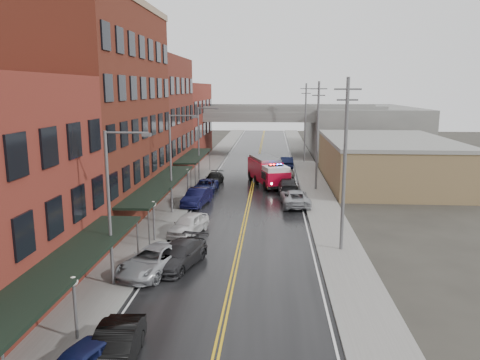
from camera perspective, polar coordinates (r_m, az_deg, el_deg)
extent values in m
cube|color=black|center=(48.17, 1.17, -2.38)|extent=(11.00, 160.00, 0.02)
cube|color=slate|center=(49.05, -7.38, -2.15)|extent=(3.00, 160.00, 0.15)
cube|color=slate|center=(48.36, 9.85, -2.41)|extent=(3.00, 160.00, 0.15)
cube|color=gray|center=(48.75, -5.48, -2.19)|extent=(0.30, 160.00, 0.15)
cube|color=gray|center=(48.22, 7.90, -2.39)|extent=(0.30, 160.00, 0.15)
cube|color=#592417|center=(42.79, -17.52, 7.59)|extent=(9.00, 20.00, 18.00)
cube|color=maroon|center=(59.49, -11.28, 7.29)|extent=(9.00, 15.00, 15.00)
cube|color=maroon|center=(76.57, -7.80, 7.09)|extent=(9.00, 20.00, 12.00)
cube|color=olive|center=(59.06, 17.40, 2.09)|extent=(14.00, 22.00, 5.00)
cube|color=slate|center=(88.49, 14.31, 6.08)|extent=(18.00, 30.00, 8.00)
cube|color=black|center=(24.42, -20.20, -9.37)|extent=(2.60, 16.00, 0.18)
cylinder|color=slate|center=(31.24, -12.37, -7.35)|extent=(0.10, 0.10, 3.00)
cube|color=black|center=(41.80, -9.62, -0.43)|extent=(2.60, 18.00, 0.18)
cylinder|color=slate|center=(33.80, -11.05, -5.87)|extent=(0.10, 0.10, 3.00)
cylinder|color=slate|center=(50.11, -6.00, -0.17)|extent=(0.10, 0.10, 3.00)
cube|color=black|center=(58.70, -5.64, 2.98)|extent=(2.60, 13.00, 0.18)
cylinder|color=slate|center=(52.82, -5.48, 0.43)|extent=(0.10, 0.10, 3.00)
cylinder|color=slate|center=(64.71, -3.71, 2.43)|extent=(0.10, 0.10, 3.00)
cylinder|color=#59595B|center=(22.93, -19.42, -15.02)|extent=(0.14, 0.14, 2.80)
sphere|color=silver|center=(22.32, -19.67, -11.56)|extent=(0.44, 0.44, 0.44)
cylinder|color=#59595B|center=(35.32, -10.45, -5.28)|extent=(0.14, 0.14, 2.80)
sphere|color=silver|center=(34.93, -10.54, -2.91)|extent=(0.44, 0.44, 0.44)
cylinder|color=#59595B|center=(48.59, -6.38, -0.65)|extent=(0.14, 0.14, 2.80)
sphere|color=silver|center=(48.31, -6.42, 1.09)|extent=(0.44, 0.44, 0.44)
cylinder|color=#59595B|center=(27.25, -15.66, -3.66)|extent=(0.18, 0.18, 9.00)
cylinder|color=#59595B|center=(26.12, -13.67, 5.62)|extent=(2.40, 0.12, 0.12)
cube|color=#59595B|center=(25.81, -11.32, 5.44)|extent=(0.50, 0.22, 0.18)
cylinder|color=#59595B|center=(42.33, -8.45, 1.81)|extent=(0.18, 0.18, 9.00)
cylinder|color=#59595B|center=(41.61, -7.00, 7.79)|extent=(2.40, 0.12, 0.12)
cube|color=#59595B|center=(41.42, -5.48, 7.67)|extent=(0.50, 0.22, 0.18)
cylinder|color=#59595B|center=(57.90, -5.06, 4.38)|extent=(0.18, 0.18, 9.00)
cylinder|color=#59595B|center=(57.38, -3.94, 8.74)|extent=(2.40, 0.12, 0.12)
cube|color=#59595B|center=(57.24, -2.84, 8.65)|extent=(0.50, 0.22, 0.18)
cylinder|color=#59595B|center=(32.58, 12.62, 1.56)|extent=(0.24, 0.24, 12.00)
cube|color=#59595B|center=(32.16, 13.02, 10.74)|extent=(1.80, 0.12, 0.12)
cube|color=#59595B|center=(32.17, 12.96, 9.49)|extent=(1.40, 0.12, 0.12)
cylinder|color=#59595B|center=(52.28, 9.42, 5.20)|extent=(0.24, 0.24, 12.00)
cube|color=#59595B|center=(52.01, 9.60, 10.91)|extent=(1.80, 0.12, 0.12)
cube|color=#59595B|center=(52.02, 9.58, 10.14)|extent=(1.40, 0.12, 0.12)
cylinder|color=#59595B|center=(72.14, 7.96, 6.84)|extent=(0.24, 0.24, 12.00)
cube|color=#59595B|center=(71.95, 8.08, 10.97)|extent=(1.80, 0.12, 0.12)
cube|color=#59595B|center=(71.95, 8.06, 10.42)|extent=(1.40, 0.12, 0.12)
cube|color=slate|center=(78.94, 2.37, 7.84)|extent=(40.00, 10.00, 1.50)
cube|color=slate|center=(80.32, -5.55, 5.17)|extent=(1.60, 8.00, 6.00)
cube|color=slate|center=(79.69, 10.31, 5.00)|extent=(1.60, 8.00, 6.00)
cube|color=red|center=(56.49, 3.04, 1.34)|extent=(4.40, 6.48, 2.27)
cube|color=red|center=(52.60, 4.37, 0.24)|extent=(3.43, 3.50, 1.62)
cube|color=silver|center=(52.41, 4.38, 1.39)|extent=(3.24, 3.26, 0.54)
cube|color=black|center=(52.74, 4.30, 0.62)|extent=(3.12, 2.48, 0.86)
cube|color=slate|center=(56.29, 3.05, 2.64)|extent=(4.01, 5.99, 0.32)
cube|color=black|center=(52.35, 4.39, 1.78)|extent=(1.74, 0.82, 0.15)
sphere|color=#FF0C0C|center=(52.15, 3.77, 1.85)|extent=(0.22, 0.22, 0.22)
sphere|color=#1933FF|center=(52.52, 5.01, 1.90)|extent=(0.22, 0.22, 0.22)
cylinder|color=black|center=(52.30, 3.15, -0.72)|extent=(1.14, 0.69, 1.08)
cylinder|color=black|center=(53.04, 5.61, -0.59)|extent=(1.14, 0.69, 1.08)
cylinder|color=black|center=(55.86, 2.02, 0.06)|extent=(1.14, 0.69, 1.08)
cylinder|color=black|center=(56.54, 4.34, 0.17)|extent=(1.14, 0.69, 1.08)
cylinder|color=black|center=(58.41, 1.29, 0.55)|extent=(1.14, 0.69, 1.08)
cylinder|color=black|center=(59.07, 3.52, 0.65)|extent=(1.14, 0.69, 1.08)
imported|color=black|center=(21.01, -14.93, -19.19)|extent=(2.02, 4.88, 1.57)
imported|color=#A1A4A9|center=(29.85, -10.55, -9.61)|extent=(4.23, 6.22, 1.58)
imported|color=#252528|center=(30.58, -7.44, -9.01)|extent=(3.57, 5.78, 1.56)
imported|color=silver|center=(36.92, -6.30, -5.38)|extent=(3.05, 5.10, 1.63)
imported|color=black|center=(45.79, -5.26, -2.10)|extent=(2.60, 5.23, 1.65)
imported|color=#121746|center=(51.61, -4.20, -0.73)|extent=(2.45, 5.01, 1.37)
imported|color=black|center=(56.00, -3.20, 0.20)|extent=(2.21, 4.68, 1.32)
imported|color=#979A9F|center=(45.77, 6.71, -2.18)|extent=(2.95, 5.83, 1.58)
imported|color=#262528|center=(51.90, 5.73, -0.58)|extent=(2.59, 5.53, 1.56)
imported|color=silver|center=(59.54, 5.51, 0.93)|extent=(2.97, 4.84, 1.54)
imported|color=#0E1433|center=(67.64, 5.68, 2.18)|extent=(1.91, 4.95, 1.61)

